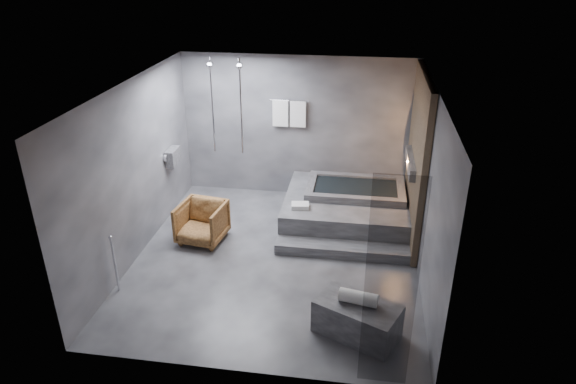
# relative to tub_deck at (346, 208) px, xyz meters

# --- Properties ---
(room) EXTENTS (5.00, 5.04, 2.82)m
(room) POSITION_rel_tub_deck_xyz_m (-0.65, -1.21, 1.48)
(room) COLOR #2F2F32
(room) RESTS_ON ground
(tub_deck) EXTENTS (2.20, 2.00, 0.50)m
(tub_deck) POSITION_rel_tub_deck_xyz_m (0.00, 0.00, 0.00)
(tub_deck) COLOR #343437
(tub_deck) RESTS_ON ground
(tub_step) EXTENTS (2.20, 0.36, 0.18)m
(tub_step) POSITION_rel_tub_deck_xyz_m (0.00, -1.18, -0.16)
(tub_step) COLOR #343437
(tub_step) RESTS_ON ground
(concrete_bench) EXTENTS (1.20, 0.97, 0.47)m
(concrete_bench) POSITION_rel_tub_deck_xyz_m (0.29, -3.07, -0.01)
(concrete_bench) COLOR #333335
(concrete_bench) RESTS_ON ground
(driftwood_chair) EXTENTS (0.84, 0.86, 0.69)m
(driftwood_chair) POSITION_rel_tub_deck_xyz_m (-2.40, -1.07, 0.10)
(driftwood_chair) COLOR #492A12
(driftwood_chair) RESTS_ON ground
(rolled_towel) EXTENTS (0.52, 0.27, 0.18)m
(rolled_towel) POSITION_rel_tub_deck_xyz_m (0.29, -3.06, 0.31)
(rolled_towel) COLOR white
(rolled_towel) RESTS_ON concrete_bench
(deck_towel) EXTENTS (0.33, 0.26, 0.08)m
(deck_towel) POSITION_rel_tub_deck_xyz_m (-0.78, -0.58, 0.29)
(deck_towel) COLOR silver
(deck_towel) RESTS_ON tub_deck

